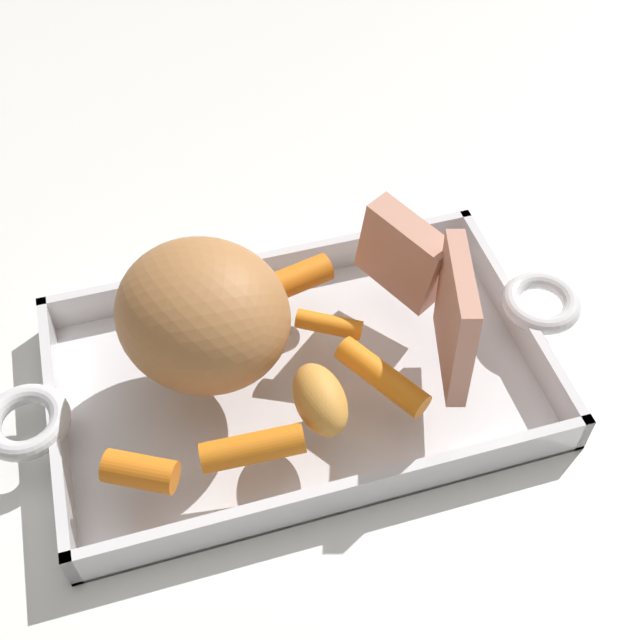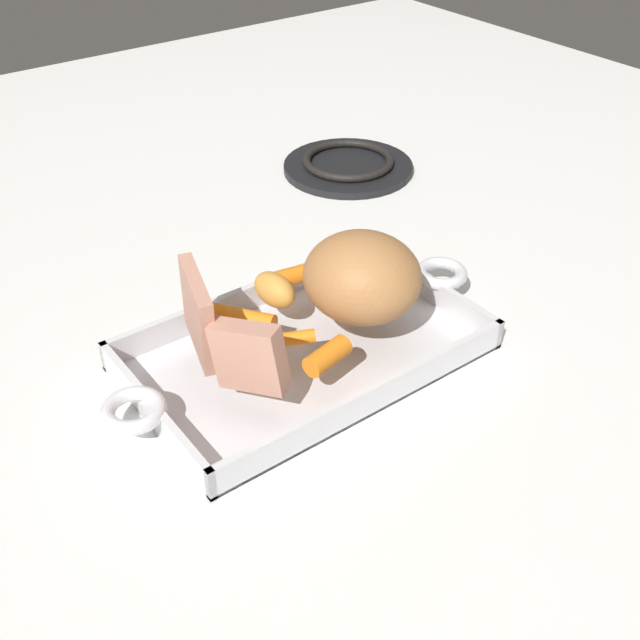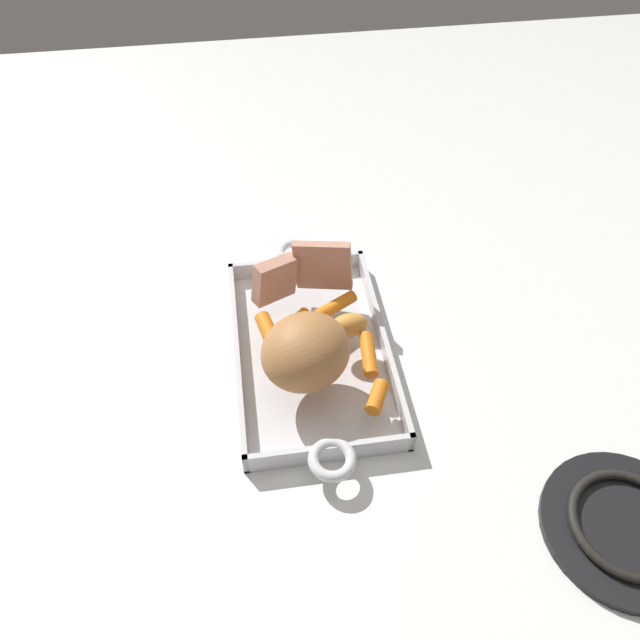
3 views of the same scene
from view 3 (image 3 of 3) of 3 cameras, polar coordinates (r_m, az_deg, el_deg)
The scene contains 12 objects.
ground_plane at distance 0.89m, azimuth -0.83°, elevation -3.25°, with size 2.13×2.13×0.00m, color white.
roasting_dish at distance 0.88m, azimuth -0.84°, elevation -2.83°, with size 0.44×0.22×0.04m.
pork_roast at distance 0.79m, azimuth -1.34°, elevation -2.95°, with size 0.12×0.11×0.09m, color #AD7240.
roast_slice_thin at distance 0.90m, azimuth 0.29°, elevation 5.05°, with size 0.01×0.08×0.08m, color tan.
roast_slice_outer at distance 0.90m, azimuth -4.22°, elevation 3.73°, with size 0.02×0.07×0.07m, color tan.
baby_carrot_northwest at distance 0.79m, azimuth 5.34°, elevation -7.13°, with size 0.02×0.02×0.04m, color orange.
baby_carrot_southwest at distance 0.89m, azimuth 1.41°, elevation 1.30°, with size 0.02×0.02×0.07m, color orange.
baby_carrot_short at distance 0.86m, azimuth -4.93°, elevation -0.80°, with size 0.02×0.02×0.05m, color orange.
baby_carrot_center_right at distance 0.87m, azimuth -1.96°, elevation -0.16°, with size 0.01×0.01×0.05m, color orange.
baby_carrot_center_left at distance 0.83m, azimuth 4.52°, elevation -3.22°, with size 0.02×0.02×0.07m, color orange.
potato_golden_large at distance 0.85m, azimuth 2.72°, elevation -0.61°, with size 0.05×0.03×0.04m, color gold.
stove_burner_rear at distance 0.83m, azimuth 26.51°, elevation -16.76°, with size 0.19×0.19×0.02m.
Camera 3 is at (0.55, -0.07, 0.69)m, focal length 34.52 mm.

